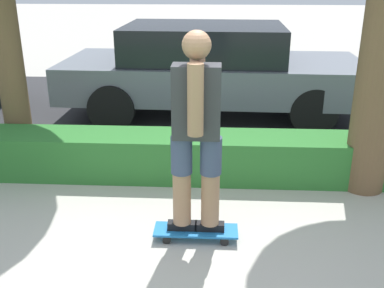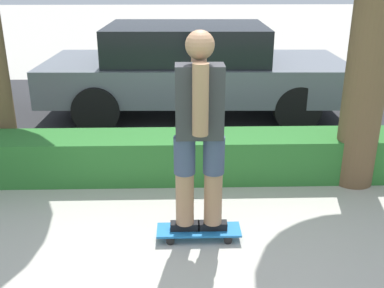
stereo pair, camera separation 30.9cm
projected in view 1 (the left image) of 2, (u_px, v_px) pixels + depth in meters
The scene contains 6 objects.
ground_plane at pixel (184, 257), 3.80m from camera, with size 60.00×60.00×0.00m, color #ADA89E.
street_asphalt at pixel (201, 111), 7.71m from camera, with size 18.66×5.00×0.01m.
hedge_row at pixel (194, 156), 5.20m from camera, with size 18.66×0.60×0.51m.
skateboard at pixel (196, 231), 4.04m from camera, with size 0.75×0.24×0.10m.
skater_person at pixel (196, 131), 3.69m from camera, with size 0.51×0.45×1.75m.
parked_car_middle at pixel (210, 68), 7.31m from camera, with size 4.84×2.08×1.47m.
Camera 1 is at (0.24, -3.19, 2.27)m, focal length 42.00 mm.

